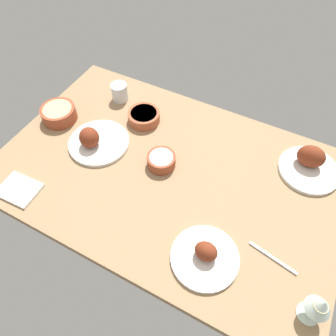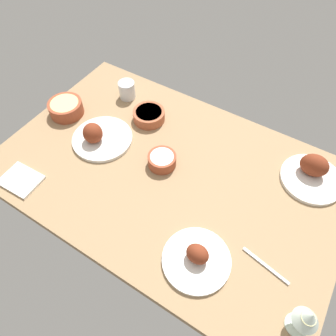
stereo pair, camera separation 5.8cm
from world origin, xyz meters
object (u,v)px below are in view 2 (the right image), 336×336
(plate_center_main, at_px, (197,258))
(bowl_potatoes, at_px, (66,108))
(bowl_pasta, at_px, (149,115))
(folded_napkin, at_px, (21,180))
(wine_glass, at_px, (308,319))
(plate_near_viewer, at_px, (99,137))
(water_tumbler, at_px, (127,90))
(fork_loose, at_px, (265,266))
(bowl_cream, at_px, (162,160))
(plate_far_side, at_px, (313,173))

(plate_center_main, bearing_deg, bowl_potatoes, 160.64)
(bowl_pasta, height_order, bowl_potatoes, bowl_potatoes)
(bowl_potatoes, relative_size, folded_napkin, 1.03)
(bowl_potatoes, height_order, wine_glass, wine_glass)
(plate_center_main, relative_size, bowl_potatoes, 1.48)
(plate_near_viewer, xyz_separation_m, water_tumbler, (-0.07, 0.30, 0.02))
(bowl_pasta, relative_size, wine_glass, 1.05)
(bowl_pasta, relative_size, fork_loose, 0.83)
(water_tumbler, height_order, fork_loose, water_tumbler)
(plate_center_main, height_order, bowl_cream, plate_center_main)
(water_tumbler, distance_m, folded_napkin, 0.64)
(bowl_pasta, relative_size, bowl_potatoes, 0.93)
(water_tumbler, xyz_separation_m, folded_napkin, (-0.06, -0.64, -0.04))
(wine_glass, bearing_deg, fork_loose, 140.06)
(bowl_potatoes, xyz_separation_m, water_tumbler, (0.17, 0.25, 0.01))
(bowl_pasta, bearing_deg, bowl_cream, -44.54)
(plate_center_main, relative_size, plate_far_side, 0.95)
(plate_far_side, bearing_deg, plate_near_viewer, -160.81)
(water_tumbler, relative_size, fork_loose, 0.48)
(plate_near_viewer, distance_m, bowl_pasta, 0.25)
(plate_center_main, distance_m, plate_far_side, 0.59)
(bowl_cream, height_order, fork_loose, bowl_cream)
(water_tumbler, bearing_deg, plate_far_side, -0.43)
(bowl_cream, bearing_deg, folded_napkin, -139.52)
(wine_glass, xyz_separation_m, water_tumbler, (-1.04, 0.57, -0.06))
(bowl_pasta, bearing_deg, water_tumbler, 157.22)
(water_tumbler, height_order, folded_napkin, water_tumbler)
(plate_far_side, xyz_separation_m, bowl_pasta, (-0.74, -0.07, -0.01))
(bowl_pasta, height_order, water_tumbler, water_tumbler)
(bowl_cream, relative_size, wine_glass, 0.84)
(plate_near_viewer, bearing_deg, plate_center_main, -21.79)
(plate_far_side, xyz_separation_m, plate_near_viewer, (-0.85, -0.30, -0.01))
(folded_napkin, bearing_deg, wine_glass, 3.64)
(plate_near_viewer, distance_m, water_tumbler, 0.31)
(plate_far_side, relative_size, bowl_potatoes, 1.56)
(bowl_potatoes, relative_size, fork_loose, 0.89)
(plate_far_side, xyz_separation_m, fork_loose, (-0.02, -0.44, -0.03))
(folded_napkin, bearing_deg, fork_loose, 11.28)
(water_tumbler, bearing_deg, plate_near_viewer, -77.03)
(plate_center_main, bearing_deg, plate_far_side, 67.58)
(bowl_cream, bearing_deg, bowl_potatoes, 177.97)
(plate_near_viewer, distance_m, bowl_cream, 0.31)
(plate_near_viewer, distance_m, bowl_potatoes, 0.25)
(plate_far_side, height_order, bowl_pasta, plate_far_side)
(water_tumbler, relative_size, folded_napkin, 0.56)
(plate_near_viewer, height_order, bowl_cream, plate_near_viewer)
(wine_glass, distance_m, water_tumbler, 1.19)
(plate_center_main, height_order, bowl_pasta, plate_center_main)
(plate_near_viewer, xyz_separation_m, fork_loose, (0.83, -0.14, -0.02))
(bowl_cream, xyz_separation_m, wine_glass, (0.67, -0.30, 0.07))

